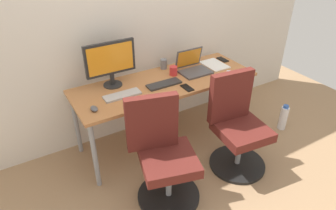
# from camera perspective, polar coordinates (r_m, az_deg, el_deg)

# --- Properties ---
(ground_plane) EXTENTS (5.28, 5.28, 0.00)m
(ground_plane) POSITION_cam_1_polar(r_m,az_deg,el_deg) (3.38, -0.44, -6.31)
(ground_plane) COLOR #9E7A56
(back_wall) EXTENTS (4.40, 0.04, 2.60)m
(back_wall) POSITION_cam_1_polar(r_m,az_deg,el_deg) (3.12, -4.47, 17.14)
(back_wall) COLOR silver
(back_wall) RESTS_ON ground
(desk) EXTENTS (1.83, 0.65, 0.71)m
(desk) POSITION_cam_1_polar(r_m,az_deg,el_deg) (3.02, -0.48, 3.47)
(desk) COLOR #B77542
(desk) RESTS_ON ground
(office_chair_left) EXTENTS (0.54, 0.54, 0.94)m
(office_chair_left) POSITION_cam_1_polar(r_m,az_deg,el_deg) (2.51, -0.94, -9.61)
(office_chair_left) COLOR black
(office_chair_left) RESTS_ON ground
(office_chair_right) EXTENTS (0.54, 0.54, 0.94)m
(office_chair_right) POSITION_cam_1_polar(r_m,az_deg,el_deg) (2.90, 12.83, -4.06)
(office_chair_right) COLOR black
(office_chair_right) RESTS_ON ground
(water_bottle_on_floor) EXTENTS (0.09, 0.09, 0.31)m
(water_bottle_on_floor) POSITION_cam_1_polar(r_m,az_deg,el_deg) (3.69, 20.85, -2.24)
(water_bottle_on_floor) COLOR white
(water_bottle_on_floor) RESTS_ON ground
(desktop_monitor) EXTENTS (0.48, 0.18, 0.43)m
(desktop_monitor) POSITION_cam_1_polar(r_m,az_deg,el_deg) (2.86, -10.77, 8.11)
(desktop_monitor) COLOR #262626
(desktop_monitor) RESTS_ON desk
(open_laptop) EXTENTS (0.31, 0.27, 0.22)m
(open_laptop) POSITION_cam_1_polar(r_m,az_deg,el_deg) (3.19, 4.66, 7.28)
(open_laptop) COLOR #4C4C51
(open_laptop) RESTS_ON desk
(keyboard_by_monitor) EXTENTS (0.34, 0.12, 0.02)m
(keyboard_by_monitor) POSITION_cam_1_polar(r_m,az_deg,el_deg) (2.76, -8.59, 1.86)
(keyboard_by_monitor) COLOR #B7B7B7
(keyboard_by_monitor) RESTS_ON desk
(keyboard_by_laptop) EXTENTS (0.34, 0.12, 0.02)m
(keyboard_by_laptop) POSITION_cam_1_polar(r_m,az_deg,el_deg) (2.92, -0.75, 3.96)
(keyboard_by_laptop) COLOR #2D2D2D
(keyboard_by_laptop) RESTS_ON desk
(mouse_by_monitor) EXTENTS (0.06, 0.10, 0.03)m
(mouse_by_monitor) POSITION_cam_1_polar(r_m,az_deg,el_deg) (3.20, 11.59, 6.04)
(mouse_by_monitor) COLOR silver
(mouse_by_monitor) RESTS_ON desk
(mouse_by_laptop) EXTENTS (0.06, 0.10, 0.03)m
(mouse_by_laptop) POSITION_cam_1_polar(r_m,az_deg,el_deg) (2.60, -13.72, -0.67)
(mouse_by_laptop) COLOR #515156
(mouse_by_laptop) RESTS_ON desk
(coffee_mug) EXTENTS (0.08, 0.08, 0.09)m
(coffee_mug) POSITION_cam_1_polar(r_m,az_deg,el_deg) (3.10, 1.02, 6.45)
(coffee_mug) COLOR red
(coffee_mug) RESTS_ON desk
(pen_cup) EXTENTS (0.07, 0.07, 0.10)m
(pen_cup) POSITION_cam_1_polar(r_m,az_deg,el_deg) (3.24, -0.82, 7.72)
(pen_cup) COLOR slate
(pen_cup) RESTS_ON desk
(phone_near_laptop) EXTENTS (0.07, 0.14, 0.01)m
(phone_near_laptop) POSITION_cam_1_polar(r_m,az_deg,el_deg) (3.52, 10.23, 8.40)
(phone_near_laptop) COLOR black
(phone_near_laptop) RESTS_ON desk
(phone_near_monitor) EXTENTS (0.07, 0.14, 0.01)m
(phone_near_monitor) POSITION_cam_1_polar(r_m,az_deg,el_deg) (2.87, 3.61, 3.26)
(phone_near_monitor) COLOR black
(phone_near_monitor) RESTS_ON desk
(paper_pile) EXTENTS (0.21, 0.30, 0.01)m
(paper_pile) POSITION_cam_1_polar(r_m,az_deg,el_deg) (3.37, 8.72, 7.49)
(paper_pile) COLOR white
(paper_pile) RESTS_ON desk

